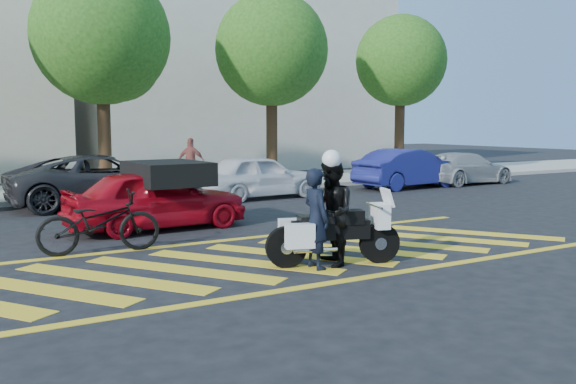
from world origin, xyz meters
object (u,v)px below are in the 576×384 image
bicycle (99,222)px  parked_mid_left (104,180)px  police_motorcycle (332,233)px  parked_mid_right (259,176)px  officer_moto (331,213)px  parked_far_right (465,168)px  officer_bike (316,219)px  red_convertible (156,199)px  parked_right (409,168)px

bicycle → parked_mid_left: size_ratio=0.41×
police_motorcycle → parked_mid_right: size_ratio=0.55×
officer_moto → parked_far_right: bearing=143.5°
officer_bike → parked_mid_left: size_ratio=0.31×
parked_far_right → officer_moto: bearing=123.1°
officer_moto → parked_mid_left: officer_moto is taller
officer_moto → officer_bike: bearing=-63.9°
parked_far_right → bicycle: bearing=108.4°
red_convertible → parked_far_right: (13.60, 3.93, -0.07)m
officer_bike → parked_right: 13.09m
parked_mid_left → parked_right: size_ratio=1.22×
bicycle → parked_far_right: bearing=-63.2°
bicycle → parked_mid_right: bearing=-41.1°
officer_bike → officer_moto: (0.33, 0.05, 0.07)m
red_convertible → parked_right: size_ratio=0.92×
bicycle → red_convertible: red_convertible is taller
officer_bike → parked_far_right: officer_bike is taller
officer_bike → police_motorcycle: bearing=-79.4°
bicycle → red_convertible: (1.69, 1.94, 0.12)m
parked_mid_right → police_motorcycle: bearing=157.5°
officer_bike → parked_mid_left: (-1.12, 9.42, -0.08)m
parked_mid_left → parked_far_right: parked_mid_left is taller
officer_moto → parked_far_right: 15.04m
parked_right → red_convertible: bearing=105.2°
officer_moto → parked_right: bearing=150.9°
police_motorcycle → parked_mid_left: (-1.47, 9.36, 0.19)m
red_convertible → parked_mid_left: (-0.06, 4.53, 0.05)m
red_convertible → parked_mid_right: 6.04m
officer_bike → parked_far_right: (12.54, 8.82, -0.20)m
police_motorcycle → parked_right: parked_right is taller
parked_mid_left → bicycle: bearing=164.4°
police_motorcycle → officer_bike: bearing=-152.5°
parked_mid_left → red_convertible: bearing=179.3°
officer_bike → parked_right: bearing=-46.7°
red_convertible → officer_bike: bearing=-171.3°
parked_right → officer_moto: bearing=128.3°
parked_mid_left → parked_far_right: (13.66, -0.60, -0.12)m
parked_mid_right → officer_bike: bearing=155.7°
red_convertible → parked_mid_left: 4.54m
red_convertible → parked_mid_right: bearing=-52.9°
red_convertible → parked_far_right: bearing=-77.4°
bicycle → parked_mid_right: (6.27, 5.87, 0.13)m
red_convertible → officer_moto: bearing=-167.5°
police_motorcycle → parked_right: bearing=61.0°
parked_right → parked_far_right: 2.86m
parked_right → officer_bike: bearing=127.5°
parked_mid_left → parked_mid_right: parked_mid_left is taller
officer_bike → officer_moto: bearing=-80.8°
officer_bike → parked_mid_right: (3.52, 8.82, -0.12)m
parked_mid_left → parked_right: bearing=-94.6°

